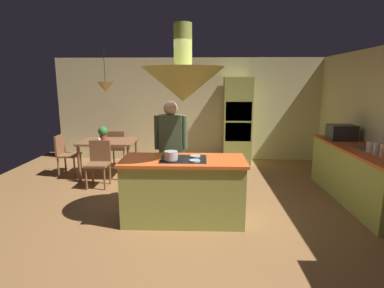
{
  "coord_description": "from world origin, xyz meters",
  "views": [
    {
      "loc": [
        0.26,
        -4.37,
        1.96
      ],
      "look_at": [
        0.1,
        0.4,
        1.0
      ],
      "focal_mm": 28.86,
      "sensor_mm": 36.0,
      "label": 1
    }
  ],
  "objects_px": {
    "chair_at_corner": "(65,152)",
    "potted_plant_on_table": "(103,133)",
    "canister_sugar": "(377,149)",
    "chair_facing_island": "(99,160)",
    "canister_flour": "(384,151)",
    "kitchen_island": "(184,190)",
    "cooking_pot_on_cooktop": "(171,155)",
    "person_at_island": "(171,146)",
    "dining_table": "(109,145)",
    "canister_tea": "(370,147)",
    "microwave_on_counter": "(342,132)",
    "cup_on_table": "(99,140)",
    "chair_by_back_wall": "(117,146)",
    "oven_tower": "(237,121)"
  },
  "relations": [
    {
      "from": "chair_at_corner",
      "to": "potted_plant_on_table",
      "type": "relative_size",
      "value": 2.9
    },
    {
      "from": "chair_at_corner",
      "to": "canister_sugar",
      "type": "distance_m",
      "value": 5.77
    },
    {
      "from": "chair_facing_island",
      "to": "canister_flour",
      "type": "height_order",
      "value": "canister_flour"
    },
    {
      "from": "chair_facing_island",
      "to": "potted_plant_on_table",
      "type": "height_order",
      "value": "potted_plant_on_table"
    },
    {
      "from": "potted_plant_on_table",
      "to": "kitchen_island",
      "type": "bearing_deg",
      "value": -49.13
    },
    {
      "from": "cooking_pot_on_cooktop",
      "to": "person_at_island",
      "type": "bearing_deg",
      "value": 95.8
    },
    {
      "from": "dining_table",
      "to": "chair_facing_island",
      "type": "height_order",
      "value": "chair_facing_island"
    },
    {
      "from": "canister_tea",
      "to": "microwave_on_counter",
      "type": "height_order",
      "value": "microwave_on_counter"
    },
    {
      "from": "cup_on_table",
      "to": "canister_tea",
      "type": "relative_size",
      "value": 0.58
    },
    {
      "from": "canister_sugar",
      "to": "kitchen_island",
      "type": "bearing_deg",
      "value": -172.82
    },
    {
      "from": "microwave_on_counter",
      "to": "cooking_pot_on_cooktop",
      "type": "xyz_separation_m",
      "value": [
        -3.0,
        -1.68,
        -0.06
      ]
    },
    {
      "from": "potted_plant_on_table",
      "to": "canister_sugar",
      "type": "distance_m",
      "value": 4.94
    },
    {
      "from": "dining_table",
      "to": "person_at_island",
      "type": "relative_size",
      "value": 0.67
    },
    {
      "from": "dining_table",
      "to": "cooking_pot_on_cooktop",
      "type": "distance_m",
      "value": 2.73
    },
    {
      "from": "cup_on_table",
      "to": "chair_by_back_wall",
      "type": "bearing_deg",
      "value": 81.72
    },
    {
      "from": "oven_tower",
      "to": "potted_plant_on_table",
      "type": "distance_m",
      "value": 3.12
    },
    {
      "from": "kitchen_island",
      "to": "dining_table",
      "type": "distance_m",
      "value": 2.71
    },
    {
      "from": "dining_table",
      "to": "cooking_pot_on_cooktop",
      "type": "height_order",
      "value": "cooking_pot_on_cooktop"
    },
    {
      "from": "chair_facing_island",
      "to": "potted_plant_on_table",
      "type": "distance_m",
      "value": 0.76
    },
    {
      "from": "chair_facing_island",
      "to": "canister_tea",
      "type": "bearing_deg",
      "value": -11.31
    },
    {
      "from": "microwave_on_counter",
      "to": "canister_sugar",
      "type": "bearing_deg",
      "value": -90.0
    },
    {
      "from": "oven_tower",
      "to": "microwave_on_counter",
      "type": "bearing_deg",
      "value": -44.27
    },
    {
      "from": "chair_by_back_wall",
      "to": "kitchen_island",
      "type": "bearing_deg",
      "value": 121.68
    },
    {
      "from": "kitchen_island",
      "to": "person_at_island",
      "type": "bearing_deg",
      "value": 110.07
    },
    {
      "from": "person_at_island",
      "to": "cooking_pot_on_cooktop",
      "type": "bearing_deg",
      "value": -84.2
    },
    {
      "from": "dining_table",
      "to": "microwave_on_counter",
      "type": "height_order",
      "value": "microwave_on_counter"
    },
    {
      "from": "canister_sugar",
      "to": "canister_tea",
      "type": "relative_size",
      "value": 1.18
    },
    {
      "from": "kitchen_island",
      "to": "canister_sugar",
      "type": "xyz_separation_m",
      "value": [
        2.84,
        0.36,
        0.54
      ]
    },
    {
      "from": "canister_flour",
      "to": "canister_tea",
      "type": "relative_size",
      "value": 1.27
    },
    {
      "from": "chair_facing_island",
      "to": "canister_sugar",
      "type": "bearing_deg",
      "value": -13.48
    },
    {
      "from": "oven_tower",
      "to": "kitchen_island",
      "type": "bearing_deg",
      "value": -108.74
    },
    {
      "from": "kitchen_island",
      "to": "oven_tower",
      "type": "xyz_separation_m",
      "value": [
        1.1,
        3.24,
        0.58
      ]
    },
    {
      "from": "cup_on_table",
      "to": "chair_facing_island",
      "type": "bearing_deg",
      "value": -73.85
    },
    {
      "from": "person_at_island",
      "to": "canister_flour",
      "type": "xyz_separation_m",
      "value": [
        3.08,
        -0.48,
        0.05
      ]
    },
    {
      "from": "dining_table",
      "to": "canister_flour",
      "type": "relative_size",
      "value": 5.65
    },
    {
      "from": "microwave_on_counter",
      "to": "chair_at_corner",
      "type": "bearing_deg",
      "value": 174.24
    },
    {
      "from": "chair_at_corner",
      "to": "microwave_on_counter",
      "type": "relative_size",
      "value": 1.89
    },
    {
      "from": "canister_sugar",
      "to": "chair_facing_island",
      "type": "bearing_deg",
      "value": 166.52
    },
    {
      "from": "cup_on_table",
      "to": "canister_flour",
      "type": "xyz_separation_m",
      "value": [
        4.67,
        -1.71,
        0.2
      ]
    },
    {
      "from": "person_at_island",
      "to": "kitchen_island",
      "type": "bearing_deg",
      "value": -69.93
    },
    {
      "from": "oven_tower",
      "to": "canister_sugar",
      "type": "distance_m",
      "value": 3.37
    },
    {
      "from": "kitchen_island",
      "to": "person_at_island",
      "type": "xyz_separation_m",
      "value": [
        -0.24,
        0.66,
        0.5
      ]
    },
    {
      "from": "dining_table",
      "to": "cooking_pot_on_cooktop",
      "type": "relative_size",
      "value": 6.23
    },
    {
      "from": "kitchen_island",
      "to": "oven_tower",
      "type": "distance_m",
      "value": 3.47
    },
    {
      "from": "chair_at_corner",
      "to": "oven_tower",
      "type": "bearing_deg",
      "value": -73.0
    },
    {
      "from": "canister_sugar",
      "to": "cooking_pot_on_cooktop",
      "type": "height_order",
      "value": "canister_sugar"
    },
    {
      "from": "canister_flour",
      "to": "cooking_pot_on_cooktop",
      "type": "distance_m",
      "value": 3.02
    },
    {
      "from": "dining_table",
      "to": "canister_flour",
      "type": "height_order",
      "value": "canister_flour"
    },
    {
      "from": "kitchen_island",
      "to": "person_at_island",
      "type": "relative_size",
      "value": 1.04
    },
    {
      "from": "kitchen_island",
      "to": "microwave_on_counter",
      "type": "relative_size",
      "value": 3.78
    }
  ]
}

